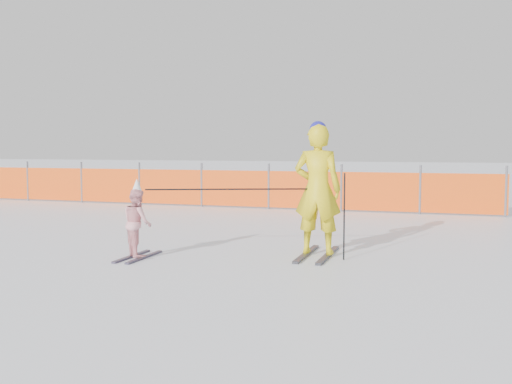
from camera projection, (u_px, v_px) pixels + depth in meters
ground at (246, 262)px, 8.45m from camera, size 120.00×120.00×0.00m
adult at (318, 189)px, 8.82m from camera, size 0.73×1.47×2.10m
child at (137, 222)px, 8.71m from camera, size 0.63×1.04×1.22m
ski_poles at (267, 198)px, 8.67m from camera, size 2.94×0.94×1.31m
safety_fence at (203, 187)px, 16.24m from camera, size 16.09×0.06×1.25m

